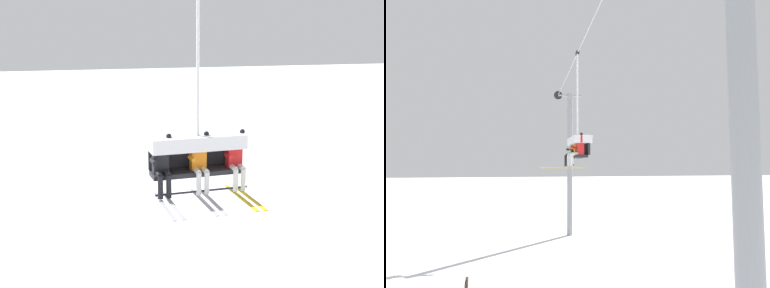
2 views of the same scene
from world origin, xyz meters
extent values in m
plane|color=white|center=(0.00, 0.00, 0.00)|extent=(200.00, 200.00, 0.00)
cylinder|color=gray|center=(-7.88, 0.00, 4.70)|extent=(0.36, 0.36, 9.40)
cylinder|color=gray|center=(-7.88, 0.00, 9.25)|extent=(0.16, 1.60, 0.16)
cylinder|color=black|center=(-7.88, -0.80, 9.25)|extent=(0.08, 0.56, 0.56)
cylinder|color=gray|center=(8.32, 0.00, 4.70)|extent=(0.36, 0.36, 9.40)
cylinder|color=gray|center=(0.22, -0.80, 9.25)|extent=(18.21, 0.05, 0.05)
cube|color=#232328|center=(-0.16, -0.80, 4.93)|extent=(2.03, 0.48, 0.10)
cube|color=#232328|center=(-0.16, -0.52, 5.20)|extent=(2.03, 0.08, 0.45)
cube|color=silver|center=(-0.16, -0.74, 5.58)|extent=(2.07, 0.68, 0.30)
cylinder|color=black|center=(-0.16, -1.12, 4.60)|extent=(2.03, 0.04, 0.04)
cylinder|color=silver|center=(-0.16, -0.80, 7.46)|extent=(0.07, 0.07, 3.47)
cube|color=black|center=(-0.16, -0.80, 9.25)|extent=(0.28, 0.12, 0.12)
cube|color=black|center=(-0.99, -0.82, 5.24)|extent=(0.32, 0.22, 0.52)
sphere|color=maroon|center=(-0.99, -0.82, 5.59)|extent=(0.22, 0.22, 0.22)
ellipsoid|color=black|center=(-0.99, -0.92, 5.59)|extent=(0.16, 0.04, 0.08)
cylinder|color=black|center=(-1.08, -0.99, 5.02)|extent=(0.11, 0.34, 0.11)
cylinder|color=black|center=(-0.90, -0.99, 5.02)|extent=(0.11, 0.34, 0.11)
cylinder|color=black|center=(-1.08, -1.16, 4.78)|extent=(0.11, 0.11, 0.48)
cylinder|color=black|center=(-0.90, -1.16, 4.78)|extent=(0.11, 0.11, 0.48)
cube|color=#B2B2BC|center=(-1.08, -1.46, 4.49)|extent=(0.09, 1.70, 0.02)
cube|color=#B2B2BC|center=(-0.90, -1.46, 4.49)|extent=(0.09, 1.70, 0.02)
cylinder|color=black|center=(-1.18, -0.97, 5.28)|extent=(0.09, 0.30, 0.09)
cylinder|color=black|center=(-0.80, -0.82, 5.59)|extent=(0.09, 0.09, 0.30)
sphere|color=black|center=(-0.80, -0.82, 5.76)|extent=(0.11, 0.11, 0.11)
cube|color=orange|center=(-0.16, -0.82, 5.24)|extent=(0.32, 0.22, 0.52)
sphere|color=black|center=(-0.16, -0.82, 5.59)|extent=(0.22, 0.22, 0.22)
ellipsoid|color=black|center=(-0.16, -0.92, 5.59)|extent=(0.17, 0.04, 0.08)
cylinder|color=silver|center=(-0.25, -0.99, 5.02)|extent=(0.11, 0.34, 0.11)
cylinder|color=silver|center=(-0.08, -0.99, 5.02)|extent=(0.11, 0.34, 0.11)
cylinder|color=silver|center=(-0.25, -1.16, 4.78)|extent=(0.11, 0.11, 0.48)
cylinder|color=silver|center=(-0.08, -1.16, 4.78)|extent=(0.11, 0.11, 0.48)
cube|color=#B2B2BC|center=(-0.25, -1.46, 4.49)|extent=(0.09, 1.70, 0.02)
cube|color=#B2B2BC|center=(-0.08, -1.46, 4.49)|extent=(0.09, 1.70, 0.02)
cylinder|color=orange|center=(-0.35, -0.97, 5.28)|extent=(0.09, 0.30, 0.09)
cylinder|color=orange|center=(0.02, -0.82, 5.59)|extent=(0.09, 0.09, 0.30)
sphere|color=black|center=(0.02, -0.82, 5.76)|extent=(0.11, 0.11, 0.11)
cube|color=red|center=(0.66, -0.82, 5.24)|extent=(0.32, 0.22, 0.52)
sphere|color=maroon|center=(0.66, -0.82, 5.59)|extent=(0.22, 0.22, 0.22)
ellipsoid|color=black|center=(0.66, -0.92, 5.59)|extent=(0.17, 0.04, 0.08)
cylinder|color=silver|center=(0.57, -0.99, 5.02)|extent=(0.11, 0.34, 0.11)
cylinder|color=silver|center=(0.75, -0.99, 5.02)|extent=(0.11, 0.34, 0.11)
cylinder|color=silver|center=(0.57, -1.16, 4.78)|extent=(0.11, 0.11, 0.48)
cylinder|color=silver|center=(0.75, -1.16, 4.78)|extent=(0.11, 0.11, 0.48)
cube|color=gold|center=(0.57, -1.46, 4.49)|extent=(0.09, 1.70, 0.02)
cube|color=gold|center=(0.75, -1.46, 4.49)|extent=(0.09, 1.70, 0.02)
cylinder|color=red|center=(0.47, -0.97, 5.28)|extent=(0.09, 0.30, 0.09)
cylinder|color=red|center=(0.85, -0.82, 5.59)|extent=(0.09, 0.09, 0.30)
sphere|color=black|center=(0.85, -0.82, 5.76)|extent=(0.11, 0.11, 0.11)
cube|color=black|center=(3.20, -4.39, 1.42)|extent=(0.36, 0.02, 0.24)
camera|label=1|loc=(-3.24, -10.26, 7.82)|focal=45.00mm
camera|label=2|loc=(11.82, -2.84, 4.62)|focal=28.00mm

